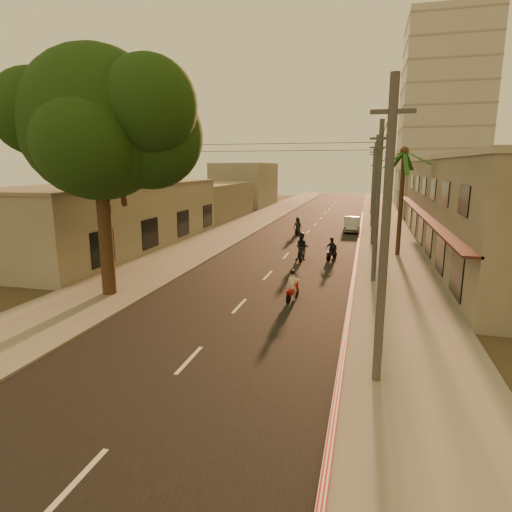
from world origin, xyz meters
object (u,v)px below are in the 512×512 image
object	(u,v)px
palm_tree	(404,157)
scooter_mid_b	(332,250)
scooter_far_a	(298,227)
broadleaf_tree	(106,125)
parked_car	(352,224)
scooter_red	(292,287)
scooter_mid_a	(302,248)

from	to	relation	value
palm_tree	scooter_mid_b	distance (m)	8.30
scooter_mid_b	scooter_far_a	world-z (taller)	scooter_far_a
broadleaf_tree	parked_car	xyz separation A→B (m)	(10.82, 25.49, -7.74)
scooter_mid_b	scooter_far_a	distance (m)	11.42
scooter_red	palm_tree	bearing A→B (deg)	76.31
broadleaf_tree	scooter_red	size ratio (longest dim) A/B	7.54
palm_tree	scooter_far_a	bearing A→B (deg)	137.24
broadleaf_tree	scooter_mid_a	xyz separation A→B (m)	(7.96, 10.71, -7.58)
scooter_mid_a	scooter_far_a	distance (m)	11.45
scooter_mid_a	scooter_mid_b	world-z (taller)	scooter_mid_a
broadleaf_tree	parked_car	distance (m)	28.75
scooter_mid_b	palm_tree	bearing A→B (deg)	47.89
palm_tree	parked_car	distance (m)	13.82
scooter_red	scooter_far_a	size ratio (longest dim) A/B	0.90
palm_tree	parked_car	size ratio (longest dim) A/B	1.81
scooter_mid_a	parked_car	distance (m)	15.06
scooter_red	scooter_far_a	distance (m)	20.81
scooter_mid_a	scooter_mid_b	xyz separation A→B (m)	(2.03, 0.61, -0.15)
palm_tree	scooter_mid_b	size ratio (longest dim) A/B	5.02
parked_car	scooter_red	bearing A→B (deg)	-98.00
scooter_mid_a	parked_car	xyz separation A→B (m)	(2.87, 14.78, -0.16)
palm_tree	scooter_far_a	world-z (taller)	palm_tree
broadleaf_tree	scooter_red	xyz separation A→B (m)	(8.89, 1.37, -7.77)
scooter_mid_a	parked_car	bearing A→B (deg)	79.91
scooter_red	scooter_mid_a	distance (m)	9.38
palm_tree	scooter_red	size ratio (longest dim) A/B	5.11
broadleaf_tree	scooter_red	world-z (taller)	broadleaf_tree
scooter_red	scooter_mid_a	world-z (taller)	scooter_mid_a
scooter_mid_a	scooter_far_a	size ratio (longest dim) A/B	1.13
scooter_red	scooter_mid_b	distance (m)	10.00
scooter_far_a	scooter_red	bearing A→B (deg)	-80.10
broadleaf_tree	scooter_mid_a	distance (m)	15.34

